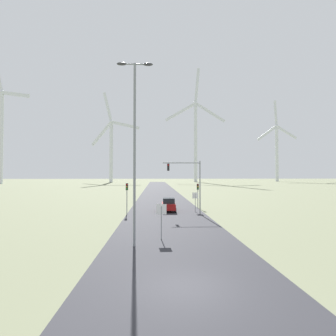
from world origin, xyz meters
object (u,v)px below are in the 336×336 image
wind_turbine_center (196,133)px  traffic_light_post_near_left (127,191)px  stop_sign_near (161,215)px  wind_turbine_right (277,147)px  car_approaching (169,205)px  wind_turbine_left (111,144)px  traffic_light_post_near_right (198,190)px  stop_sign_far (195,198)px  traffic_light_mast_overhead (188,176)px  wind_turbine_far_left (1,127)px  streetlamp (135,135)px

wind_turbine_center → traffic_light_post_near_left: bearing=-102.3°
stop_sign_near → wind_turbine_right: bearing=62.0°
traffic_light_post_near_left → car_approaching: size_ratio=0.94×
wind_turbine_left → car_approaching: bearing=-77.3°
traffic_light_post_near_right → wind_turbine_left: bearing=104.9°
stop_sign_far → traffic_light_mast_overhead: (-1.30, -2.22, 2.95)m
traffic_light_post_near_right → car_approaching: size_ratio=0.88×
stop_sign_far → wind_turbine_far_left: (-88.00, 109.06, 28.75)m
wind_turbine_right → stop_sign_near: bearing=-118.0°
stop_sign_far → traffic_light_mast_overhead: traffic_light_mast_overhead is taller
stop_sign_near → stop_sign_far: 15.41m
traffic_light_post_near_left → wind_turbine_right: 179.15m
stop_sign_near → stop_sign_far: size_ratio=1.04×
car_approaching → wind_turbine_right: size_ratio=0.07×
stop_sign_far → car_approaching: size_ratio=0.63×
car_approaching → streetlamp: bearing=-100.8°
traffic_light_post_near_right → wind_turbine_center: 140.66m
stop_sign_far → traffic_light_post_near_right: size_ratio=0.72×
traffic_light_post_near_left → wind_turbine_center: (30.78, 141.15, 30.06)m
stop_sign_near → traffic_light_post_near_right: traffic_light_post_near_right is taller
stop_sign_far → wind_turbine_left: (-33.65, 134.32, 22.92)m
wind_turbine_left → wind_turbine_center: 56.32m
stop_sign_near → wind_turbine_left: 153.39m
stop_sign_near → wind_turbine_left: bearing=100.9°
wind_turbine_far_left → car_approaching: bearing=-52.0°
traffic_light_post_near_right → wind_turbine_center: bearing=81.3°
traffic_light_mast_overhead → wind_turbine_far_left: wind_turbine_far_left is taller
traffic_light_post_near_left → wind_turbine_left: bearing=100.3°
stop_sign_near → wind_turbine_center: wind_turbine_center is taller
traffic_light_post_near_right → traffic_light_post_near_left: bearing=-151.8°
traffic_light_post_near_right → wind_turbine_right: wind_turbine_right is taller
car_approaching → wind_turbine_center: (25.34, 138.88, 32.03)m
traffic_light_mast_overhead → traffic_light_post_near_left: bearing=173.6°
stop_sign_near → traffic_light_mast_overhead: bearing=73.8°
traffic_light_post_near_left → traffic_light_post_near_right: size_ratio=1.07×
stop_sign_near → car_approaching: size_ratio=0.66×
wind_turbine_center → car_approaching: bearing=-100.3°
stop_sign_far → traffic_light_post_near_left: (-8.98, -1.36, 1.04)m
wind_turbine_far_left → wind_turbine_center: size_ratio=0.92×
wind_turbine_left → wind_turbine_center: (55.46, 5.47, 8.18)m
stop_sign_near → wind_turbine_left: size_ratio=0.05×
car_approaching → wind_turbine_right: 174.74m
wind_turbine_left → wind_turbine_right: 117.77m
stop_sign_far → car_approaching: stop_sign_far is taller
car_approaching → wind_turbine_far_left: size_ratio=0.06×
streetlamp → traffic_light_post_near_right: bearing=69.0°
stop_sign_near → wind_turbine_far_left: (-83.10, 123.67, 28.67)m
traffic_light_mast_overhead → wind_turbine_right: size_ratio=0.11×
streetlamp → traffic_light_mast_overhead: streetlamp is taller
stop_sign_far → traffic_light_post_near_right: 4.21m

